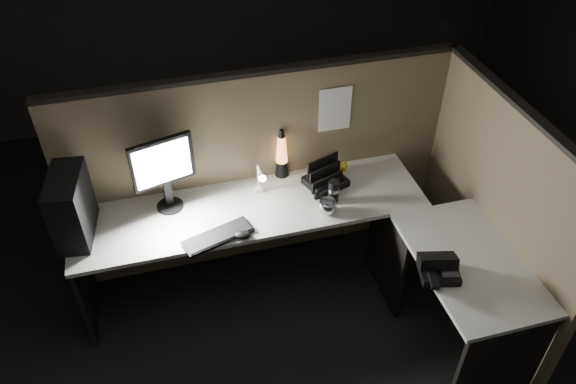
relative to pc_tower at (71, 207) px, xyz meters
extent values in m
plane|color=black|center=(1.22, -0.64, -0.95)|extent=(6.00, 6.00, 0.00)
cube|color=brown|center=(1.22, 0.29, -0.20)|extent=(2.66, 0.06, 1.50)
cube|color=brown|center=(2.55, -0.54, -0.20)|extent=(0.06, 1.66, 1.50)
cube|color=beige|center=(1.07, -0.04, -0.23)|extent=(2.30, 0.60, 0.03)
cube|color=beige|center=(2.22, -0.84, -0.23)|extent=(0.60, 1.00, 0.03)
cube|color=black|center=(-0.06, -0.04, -0.60)|extent=(0.03, 0.55, 0.70)
cube|color=black|center=(2.22, -1.32, -0.60)|extent=(0.55, 0.03, 0.70)
cube|color=black|center=(1.94, -0.34, -0.60)|extent=(0.03, 0.55, 0.70)
cube|color=black|center=(0.00, 0.00, 0.00)|extent=(0.24, 0.43, 0.43)
cylinder|color=black|center=(0.57, 0.10, -0.21)|extent=(0.17, 0.17, 0.01)
cube|color=black|center=(0.57, 0.12, -0.11)|extent=(0.06, 0.05, 0.19)
cube|color=black|center=(0.57, 0.11, 0.14)|extent=(0.40, 0.14, 0.32)
cube|color=white|center=(0.57, 0.09, 0.14)|extent=(0.34, 0.10, 0.28)
cube|color=black|center=(0.82, -0.27, -0.21)|extent=(0.46, 0.27, 0.02)
ellipsoid|color=black|center=(0.97, -0.30, -0.20)|extent=(0.11, 0.09, 0.04)
cube|color=white|center=(1.16, 0.10, -0.20)|extent=(0.04, 0.05, 0.03)
cylinder|color=white|center=(1.16, 0.10, -0.09)|extent=(0.01, 0.01, 0.18)
cylinder|color=white|center=(1.16, 0.04, 0.00)|extent=(0.01, 0.12, 0.01)
sphere|color=white|center=(1.16, -0.03, -0.01)|extent=(0.05, 0.05, 0.05)
cube|color=black|center=(1.61, 0.05, -0.19)|extent=(0.31, 0.29, 0.05)
cube|color=black|center=(1.61, 0.02, -0.15)|extent=(0.24, 0.10, 0.09)
cube|color=black|center=(1.61, 0.13, -0.11)|extent=(0.24, 0.10, 0.17)
cone|color=black|center=(1.35, 0.24, -0.16)|extent=(0.10, 0.10, 0.12)
cone|color=#F1993F|center=(1.35, 0.24, 0.00)|extent=(0.08, 0.08, 0.20)
sphere|color=brown|center=(1.35, 0.24, -0.06)|extent=(0.04, 0.04, 0.04)
sphere|color=brown|center=(1.35, 0.24, 0.01)|extent=(0.03, 0.03, 0.03)
cone|color=black|center=(1.35, 0.24, 0.13)|extent=(0.05, 0.05, 0.05)
cylinder|color=black|center=(1.61, -0.13, -0.13)|extent=(0.07, 0.07, 0.17)
imported|color=silver|center=(1.53, -0.23, -0.17)|extent=(0.13, 0.13, 0.09)
sphere|color=gold|center=(1.78, 0.17, -0.17)|extent=(0.06, 0.06, 0.06)
cube|color=white|center=(1.73, 0.25, 0.24)|extent=(0.22, 0.00, 0.32)
cube|color=black|center=(1.98, -0.90, -0.19)|extent=(0.25, 0.23, 0.05)
cube|color=black|center=(1.98, -0.86, -0.14)|extent=(0.24, 0.17, 0.10)
cube|color=black|center=(1.91, -0.94, -0.16)|extent=(0.08, 0.17, 0.03)
cube|color=#3F3F42|center=(2.03, -0.92, -0.17)|extent=(0.11, 0.11, 0.00)
camera|label=1|loc=(0.59, -2.74, 2.21)|focal=35.00mm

